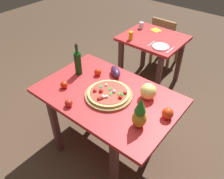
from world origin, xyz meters
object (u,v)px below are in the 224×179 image
Objects in this scene: dining_chair at (164,39)px; eggplant at (115,72)px; dinner_plate at (161,47)px; tomato_beside_pepper at (98,72)px; pineapple_left at (140,114)px; napkin_folded at (156,30)px; fork_utensil at (151,44)px; display_table at (108,101)px; wine_bottle at (78,63)px; drinking_glass_juice at (131,36)px; melon at (148,91)px; bell_pepper at (168,113)px; knife_utensil at (170,50)px; tomato_near_board at (64,85)px; tomato_by_bottle at (69,103)px; pizza at (109,93)px; pizza_board at (109,95)px; drinking_glass_water at (141,25)px; background_table at (152,46)px.

dining_chair is 1.72m from eggplant.
tomato_beside_pepper is at bearing -101.96° from dinner_plate.
napkin_folded is (-0.85, 1.74, -0.13)m from pineapple_left.
dinner_plate is 0.14m from fork_utensil.
wine_bottle reaches higher than display_table.
dining_chair is 0.93m from drinking_glass_juice.
melon is 0.78× the size of eggplant.
pineapple_left is 2.80× the size of bell_pepper.
tomato_beside_pepper reaches higher than fork_utensil.
bell_pepper is 0.55× the size of eggplant.
display_table is 12.38× the size of drinking_glass_juice.
wine_bottle is 1.16× the size of pineapple_left.
pineapple_left is at bearing -13.84° from wine_bottle.
bell_pepper is 1.22m from knife_utensil.
tomato_near_board is at bearing -164.78° from bell_pepper.
dinner_plate is 0.52m from napkin_folded.
tomato_near_board is 1.31m from drinking_glass_juice.
eggplant reaches higher than dinner_plate.
napkin_folded is at bearing 100.94° from eggplant.
pineapple_left is at bearing 112.54° from dining_chair.
dinner_plate is at bearing -53.29° from napkin_folded.
dining_chair is 3.86× the size of dinner_plate.
tomato_by_bottle reaches higher than display_table.
pizza is 5.38× the size of tomato_near_board.
melon is 2.01× the size of tomato_beside_pepper.
eggplant is at bearing 143.07° from pineapple_left.
pizza is 2.90× the size of napkin_folded.
melon is 2.06× the size of tomato_near_board.
tomato_by_bottle is at bearing -93.31° from dinner_plate.
pizza_board is at bearing -64.41° from drinking_glass_juice.
dinner_plate is (0.33, -0.80, 0.30)m from dining_chair.
drinking_glass_juice reaches higher than pizza.
dining_chair is 2.33m from pineapple_left.
drinking_glass_juice is at bearing 137.15° from bell_pepper.
eggplant is at bearing -100.16° from knife_utensil.
eggplant is 2.14× the size of drinking_glass_water.
knife_utensil is at bearing -42.77° from napkin_folded.
tomato_beside_pepper is (-0.29, 0.18, 0.13)m from display_table.
fork_utensil is at bearing 76.94° from wine_bottle.
wine_bottle is 2.54× the size of napkin_folded.
pizza_board is at bearing 22.67° from tomato_near_board.
dinner_plate is (-0.11, 1.19, -0.03)m from pizza.
fork_utensil is at bearing 180.00° from dinner_plate.
pizza is at bearing -10.96° from wine_bottle.
melon reaches higher than tomato_near_board.
dining_chair is at bearing 93.92° from tomato_beside_pepper.
melon reaches higher than pizza.
tomato_by_bottle is at bearing -33.39° from tomato_near_board.
pizza_board is 5.93× the size of tomato_beside_pepper.
background_table is at bearing 102.52° from display_table.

